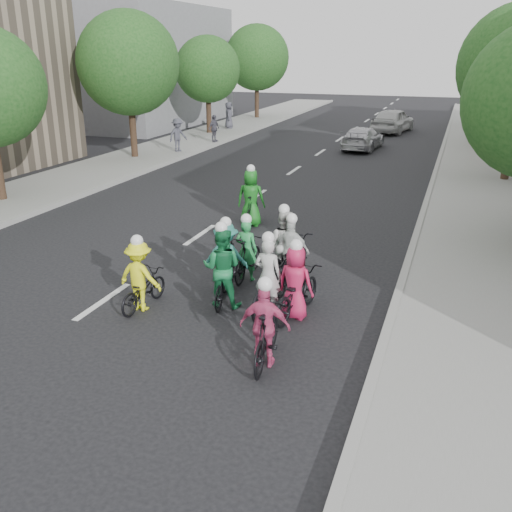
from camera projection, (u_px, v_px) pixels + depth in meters
The scene contains 26 objects.
ground at pixel (103, 301), 12.43m from camera, with size 120.00×120.00×0.00m, color black.
sidewalk_left at pixel (77, 178), 23.78m from camera, with size 4.00×80.00×0.15m, color gray.
curb_left at pixel (117, 182), 23.16m from camera, with size 0.18×80.00×0.18m, color #999993.
sidewalk_right at pixel (486, 214), 18.71m from camera, with size 4.00×80.00×0.15m, color gray.
curb_right at pixel (425, 208), 19.32m from camera, with size 0.18×80.00×0.18m, color #999993.
bldg_sw at pixel (131, 66), 40.88m from camera, with size 10.00×14.00×8.00m, color slate.
tree_l_3 at pixel (128, 63), 26.74m from camera, with size 4.80×4.80×6.93m.
tree_l_4 at pixel (208, 69), 34.88m from camera, with size 4.00×4.00×5.97m.
tree_l_5 at pixel (257, 58), 42.65m from camera, with size 4.80×4.80×6.93m.
tree_r_2 at pixel (507, 73), 30.03m from camera, with size 4.00×4.00×5.97m.
tree_r_3 at pixel (501, 59), 37.80m from camera, with size 4.80×4.80×6.93m.
cyclist_0 at pixel (269, 284), 11.84m from camera, with size 0.77×1.94×1.75m.
cyclist_1 at pixel (223, 273), 12.04m from camera, with size 0.92×1.55×1.87m.
cyclist_2 at pixel (141, 282), 11.90m from camera, with size 1.01×1.57×1.65m.
cyclist_3 at pixel (266, 332), 9.78m from camera, with size 0.92×1.79×1.66m.
cyclist_4 at pixel (296, 289), 11.56m from camera, with size 0.97×1.97×1.68m.
cyclist_5 at pixel (248, 255), 13.49m from camera, with size 0.54×1.68×1.62m.
cyclist_6 at pixel (284, 250), 13.68m from camera, with size 0.83×1.77×1.79m.
cyclist_7 at pixel (227, 260), 12.96m from camera, with size 1.07×1.86×1.70m.
cyclist_8 at pixel (292, 256), 13.43m from camera, with size 0.89×1.97×1.65m.
cyclist_9 at pixel (251, 203), 17.54m from camera, with size 0.93×1.67×1.91m.
follow_car_lead at pixel (363, 138), 30.86m from camera, with size 1.68×4.13×1.20m, color #B9B9BE.
follow_car_trail at pixel (393, 120), 37.02m from camera, with size 1.84×4.58×1.56m, color silver.
spectator_0 at pixel (178, 135), 29.28m from camera, with size 1.09×0.63×1.68m, color #474853.
spectator_1 at pixel (214, 129), 32.30m from camera, with size 0.88×0.37×1.50m, color #53525F.
spectator_2 at pixel (229, 115), 37.88m from camera, with size 0.83×0.54×1.70m, color #474652.
Camera 1 is at (6.97, -9.54, 5.20)m, focal length 40.00 mm.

